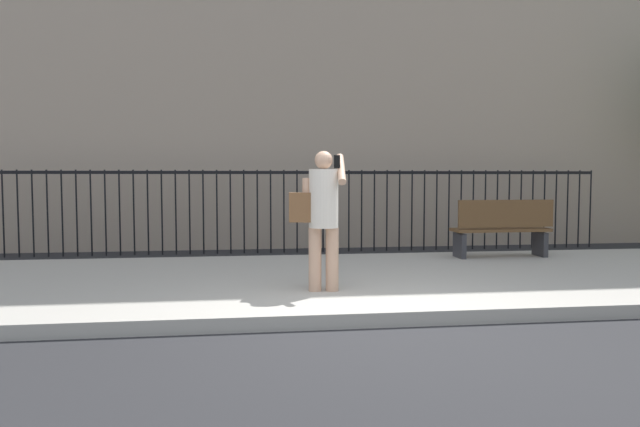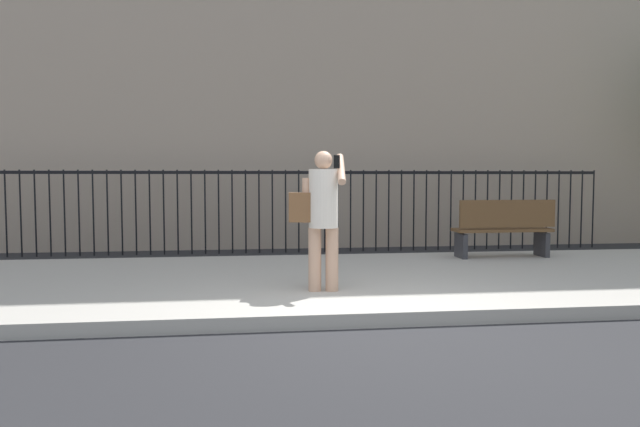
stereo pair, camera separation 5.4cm
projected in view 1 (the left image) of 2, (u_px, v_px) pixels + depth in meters
name	position (u px, v px, depth m)	size (l,w,h in m)	color
ground_plane	(371.00, 329.00, 5.85)	(60.00, 60.00, 0.00)	#28282B
sidewalk	(334.00, 282.00, 8.02)	(28.00, 4.40, 0.15)	#B2ADA3
iron_fence	(304.00, 200.00, 11.62)	(12.03, 0.04, 1.60)	black
pedestrian_on_phone	(321.00, 210.00, 6.93)	(0.67, 0.48, 1.62)	tan
street_bench	(503.00, 227.00, 9.80)	(1.60, 0.45, 0.95)	brown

